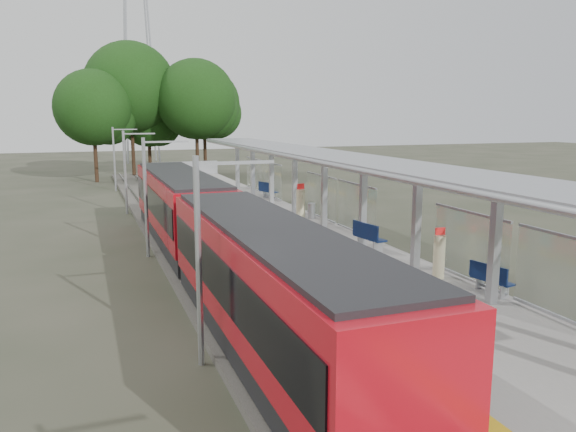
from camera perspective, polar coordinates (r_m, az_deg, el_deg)
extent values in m
cube|color=#59544C|center=(27.64, -10.53, -3.04)|extent=(3.00, 70.00, 0.24)
cube|color=gray|center=(28.62, -1.65, -1.63)|extent=(6.00, 50.00, 1.00)
cube|color=gold|center=(27.83, -6.63, -0.96)|extent=(0.60, 50.00, 0.02)
cube|color=#9EA0A5|center=(52.50, -10.40, 4.82)|extent=(6.00, 0.10, 1.20)
cube|color=black|center=(15.05, -1.68, -12.12)|extent=(2.50, 13.50, 0.70)
cube|color=#B60D18|center=(14.52, -1.72, -6.27)|extent=(2.65, 13.50, 2.50)
cube|color=black|center=(14.51, -1.72, -6.08)|extent=(2.72, 12.96, 1.20)
cube|color=black|center=(14.21, -1.74, -1.24)|extent=(2.40, 12.82, 0.15)
cube|color=#0B5670|center=(15.03, 3.24, -6.30)|extent=(0.04, 1.30, 2.00)
cube|color=black|center=(28.25, -10.82, -1.66)|extent=(2.50, 13.50, 0.70)
cube|color=#B60D18|center=(27.97, -10.93, 1.55)|extent=(2.65, 13.50, 2.50)
cube|color=black|center=(27.96, -10.94, 1.65)|extent=(2.72, 12.96, 1.20)
cube|color=black|center=(27.81, -11.02, 4.20)|extent=(2.40, 12.83, 0.15)
cube|color=#0B5670|center=(28.24, -8.20, 1.40)|extent=(0.04, 1.30, 2.00)
cylinder|color=black|center=(23.79, -8.91, -4.58)|extent=(2.20, 0.70, 0.70)
cube|color=black|center=(21.19, -7.78, -1.79)|extent=(2.30, 0.80, 2.40)
cube|color=#9EA0A5|center=(17.02, 20.27, -2.71)|extent=(0.25, 0.25, 3.50)
cube|color=#9EA0A5|center=(20.16, 12.93, -0.40)|extent=(0.25, 0.25, 3.50)
cube|color=#9EA0A5|center=(23.56, 7.63, 1.27)|extent=(0.25, 0.25, 3.50)
cube|color=#9EA0A5|center=(27.12, 3.70, 2.51)|extent=(0.25, 0.25, 3.50)
cube|color=#9EA0A5|center=(30.79, 0.68, 3.45)|extent=(0.25, 0.25, 3.50)
cube|color=#9EA0A5|center=(34.53, -1.69, 4.18)|extent=(0.25, 0.25, 3.50)
cube|color=#9EA0A5|center=(38.33, -3.60, 4.76)|extent=(0.25, 0.25, 3.50)
cube|color=#9EA0A5|center=(42.16, -5.17, 5.23)|extent=(0.25, 0.25, 3.50)
cube|color=gray|center=(24.95, 4.77, 6.06)|extent=(3.20, 38.00, 0.16)
cylinder|color=#9EA0A5|center=(24.35, 1.44, 5.80)|extent=(0.24, 38.00, 0.24)
cube|color=silver|center=(16.24, 26.63, -5.78)|extent=(0.05, 3.70, 2.20)
cube|color=silver|center=(19.08, 17.90, -2.92)|extent=(0.05, 3.70, 2.20)
cube|color=silver|center=(25.71, 6.91, 0.80)|extent=(0.05, 3.70, 2.20)
cube|color=silver|center=(29.29, 3.35, 2.00)|extent=(0.05, 3.70, 2.20)
cube|color=silver|center=(36.70, -1.64, 3.67)|extent=(0.05, 3.70, 2.20)
cube|color=silver|center=(40.49, -3.45, 4.27)|extent=(0.05, 3.70, 2.20)
cylinder|color=#382316|center=(57.18, -18.95, 5.63)|extent=(0.36, 0.36, 4.73)
sphere|color=#184213|center=(57.05, -19.23, 10.37)|extent=(7.19, 7.19, 7.19)
cylinder|color=#382316|center=(60.51, -15.48, 6.68)|extent=(0.36, 0.36, 6.09)
sphere|color=#184213|center=(60.48, -15.75, 12.45)|extent=(9.26, 9.26, 9.26)
cylinder|color=#382316|center=(62.23, -13.86, 5.93)|extent=(0.36, 0.36, 4.11)
sphere|color=#184213|center=(62.09, -14.02, 9.71)|extent=(6.25, 6.25, 6.25)
cylinder|color=#382316|center=(58.75, -9.20, 6.45)|extent=(0.36, 0.36, 5.32)
sphere|color=#184213|center=(58.66, -9.35, 11.64)|extent=(8.09, 8.09, 8.09)
cylinder|color=#382316|center=(62.33, -8.42, 6.56)|extent=(0.36, 0.36, 5.07)
sphere|color=#184213|center=(62.22, -8.55, 11.23)|extent=(7.71, 7.71, 7.71)
cylinder|color=#9EA0A5|center=(14.29, -9.06, -4.80)|extent=(0.16, 0.16, 5.40)
cube|color=#9EA0A5|center=(14.08, -5.34, 5.41)|extent=(2.00, 0.08, 0.08)
cylinder|color=#9EA0A5|center=(25.96, -14.25, 1.76)|extent=(0.16, 0.16, 5.40)
cube|color=#9EA0A5|center=(25.84, -12.28, 7.38)|extent=(2.00, 0.08, 0.08)
cylinder|color=#9EA0A5|center=(37.83, -16.21, 4.23)|extent=(0.16, 0.16, 5.40)
cube|color=#9EA0A5|center=(37.76, -14.87, 8.09)|extent=(2.00, 0.08, 0.08)
cylinder|color=#9EA0A5|center=(49.77, -17.24, 5.51)|extent=(0.16, 0.16, 5.40)
cube|color=#9EA0A5|center=(49.71, -16.23, 8.45)|extent=(2.00, 0.08, 0.08)
cube|color=#0E1E4A|center=(18.30, 20.05, -6.16)|extent=(0.69, 1.42, 0.05)
cube|color=#0E1E4A|center=(18.11, 19.66, -5.40)|extent=(0.35, 1.34, 0.50)
cube|color=#9EA0A5|center=(17.96, 21.13, -7.22)|extent=(0.37, 0.13, 0.40)
cube|color=#9EA0A5|center=(18.75, 18.93, -6.36)|extent=(0.37, 0.13, 0.40)
cube|color=#0E1E4A|center=(22.90, 8.32, -2.20)|extent=(0.74, 1.69, 0.07)
cube|color=#0E1E4A|center=(22.73, 7.86, -1.44)|extent=(0.32, 1.62, 0.60)
cube|color=#9EA0A5|center=(22.40, 9.10, -3.16)|extent=(0.44, 0.13, 0.48)
cube|color=#9EA0A5|center=(23.52, 7.54, -2.48)|extent=(0.44, 0.13, 0.48)
cube|color=#0E1E4A|center=(36.75, -1.97, 2.53)|extent=(0.92, 1.62, 0.06)
cube|color=#0E1E4A|center=(36.65, -2.28, 2.99)|extent=(0.54, 1.50, 0.57)
cube|color=#9EA0A5|center=(36.20, -1.66, 2.03)|extent=(0.41, 0.19, 0.46)
cube|color=#9EA0A5|center=(37.37, -2.27, 2.28)|extent=(0.41, 0.19, 0.46)
cylinder|color=beige|center=(19.35, 15.09, -4.03)|extent=(0.39, 0.39, 1.46)
cube|color=red|center=(19.16, 15.21, -1.50)|extent=(0.34, 0.10, 0.24)
cylinder|color=beige|center=(28.21, 1.30, 0.98)|extent=(0.45, 0.45, 1.69)
cube|color=red|center=(28.07, 1.31, 3.02)|extent=(0.40, 0.16, 0.28)
cylinder|color=#9EA0A5|center=(29.55, 2.41, 0.53)|extent=(0.50, 0.50, 0.82)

